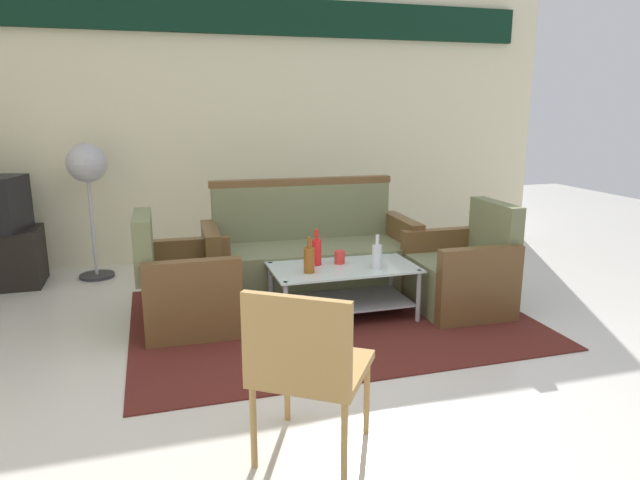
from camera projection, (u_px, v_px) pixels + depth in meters
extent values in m
plane|color=beige|center=(361.00, 373.00, 3.49)|extent=(14.00, 14.00, 0.00)
cube|color=beige|center=(262.00, 125.00, 6.02)|extent=(6.52, 0.12, 2.80)
cube|color=black|center=(261.00, 16.00, 5.69)|extent=(5.76, 0.08, 0.36)
cube|color=#511E19|center=(330.00, 317.00, 4.39)|extent=(2.96, 2.13, 0.01)
cube|color=#6B704C|center=(311.00, 269.00, 4.92)|extent=(1.62, 0.76, 0.42)
cube|color=#6B704C|center=(302.00, 211.00, 5.11)|extent=(1.60, 0.20, 0.48)
cube|color=brown|center=(402.00, 252.00, 5.10)|extent=(0.14, 0.70, 0.62)
cube|color=brown|center=(212.00, 265.00, 4.69)|extent=(0.14, 0.70, 0.62)
cube|color=brown|center=(302.00, 182.00, 5.05)|extent=(1.64, 0.16, 0.06)
cube|color=#6B704C|center=(192.00, 299.00, 4.19)|extent=(0.67, 0.61, 0.40)
cube|color=#6B704C|center=(144.00, 245.00, 4.01)|extent=(0.13, 0.60, 0.45)
cube|color=brown|center=(189.00, 275.00, 4.48)|extent=(0.66, 0.11, 0.58)
cube|color=brown|center=(194.00, 302.00, 3.86)|extent=(0.66, 0.11, 0.58)
cube|color=#6B704C|center=(457.00, 284.00, 4.53)|extent=(0.67, 0.61, 0.40)
cube|color=#6B704C|center=(495.00, 230.00, 4.52)|extent=(0.13, 0.60, 0.45)
cube|color=brown|center=(479.00, 286.00, 4.20)|extent=(0.66, 0.11, 0.58)
cube|color=brown|center=(438.00, 263.00, 4.82)|extent=(0.66, 0.11, 0.58)
cube|color=silver|center=(343.00, 267.00, 4.31)|extent=(1.10, 0.60, 0.02)
cube|color=#9E9EA5|center=(343.00, 301.00, 4.38)|extent=(1.00, 0.52, 0.02)
cylinder|color=#9E9EA5|center=(271.00, 287.00, 4.46)|extent=(0.04, 0.04, 0.40)
cylinder|color=#9E9EA5|center=(391.00, 276.00, 4.74)|extent=(0.04, 0.04, 0.40)
cylinder|color=#9E9EA5|center=(286.00, 309.00, 3.98)|extent=(0.04, 0.04, 0.40)
cylinder|color=#9E9EA5|center=(418.00, 296.00, 4.26)|extent=(0.04, 0.04, 0.40)
cylinder|color=brown|center=(309.00, 260.00, 4.13)|extent=(0.08, 0.08, 0.19)
cylinder|color=brown|center=(309.00, 242.00, 4.10)|extent=(0.03, 0.03, 0.08)
cylinder|color=silver|center=(377.00, 257.00, 4.23)|extent=(0.08, 0.08, 0.18)
cylinder|color=silver|center=(377.00, 240.00, 4.20)|extent=(0.03, 0.03, 0.08)
cylinder|color=red|center=(317.00, 252.00, 4.33)|extent=(0.07, 0.07, 0.20)
cylinder|color=red|center=(317.00, 235.00, 4.30)|extent=(0.03, 0.03, 0.08)
cylinder|color=red|center=(340.00, 257.00, 4.38)|extent=(0.08, 0.08, 0.10)
cylinder|color=#2D2D33|center=(97.00, 276.00, 5.43)|extent=(0.32, 0.32, 0.03)
cylinder|color=#B2B2B7|center=(92.00, 225.00, 5.32)|extent=(0.03, 0.03, 0.95)
sphere|color=#B2B2B7|center=(87.00, 163.00, 5.19)|extent=(0.36, 0.36, 0.36)
cube|color=#AD844C|center=(313.00, 368.00, 2.62)|extent=(0.67, 0.67, 0.04)
cube|color=#AD844C|center=(296.00, 342.00, 2.36)|extent=(0.42, 0.30, 0.40)
cylinder|color=#AD844C|center=(287.00, 383.00, 2.92)|extent=(0.03, 0.03, 0.42)
cylinder|color=#AD844C|center=(367.00, 395.00, 2.80)|extent=(0.03, 0.03, 0.42)
cylinder|color=#AD844C|center=(253.00, 425.00, 2.53)|extent=(0.03, 0.03, 0.42)
cylinder|color=#AD844C|center=(344.00, 442.00, 2.41)|extent=(0.03, 0.03, 0.42)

